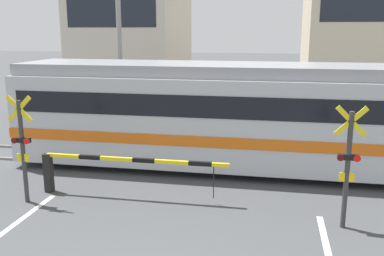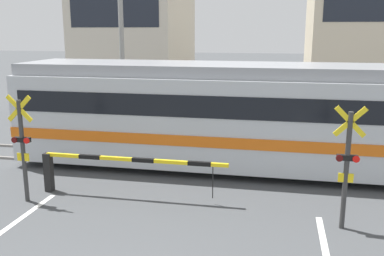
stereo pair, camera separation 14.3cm
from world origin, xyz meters
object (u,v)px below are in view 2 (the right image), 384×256
pedestrian (222,107)px  crossing_barrier_near (99,165)px  crossing_signal_left (22,144)px  crossing_signal_right (347,163)px  crossing_barrier_far (273,125)px  commuter_train (284,115)px

pedestrian → crossing_barrier_near: bearing=-102.6°
crossing_signal_left → crossing_signal_right: size_ratio=1.00×
crossing_barrier_far → pedestrian: size_ratio=3.16×
commuter_train → pedestrian: commuter_train is taller
crossing_barrier_far → pedestrian: bearing=126.7°
commuter_train → pedestrian: (-2.73, 5.93, -0.86)m
commuter_train → pedestrian: size_ratio=10.63×
crossing_barrier_far → crossing_signal_right: size_ratio=1.81×
crossing_signal_left → pedestrian: bearing=69.4°
commuter_train → crossing_signal_right: commuter_train is taller
crossing_signal_left → pedestrian: size_ratio=1.75×
commuter_train → crossing_barrier_near: commuter_train is taller
commuter_train → crossing_signal_right: bearing=-71.4°
commuter_train → crossing_signal_right: (1.32, -3.91, -0.25)m
crossing_barrier_far → pedestrian: (-2.36, 3.17, 0.08)m
commuter_train → crossing_signal_right: 4.14m
crossing_barrier_near → crossing_signal_right: size_ratio=1.81×
crossing_signal_left → crossing_signal_right: same height
crossing_barrier_near → pedestrian: size_ratio=3.16×
crossing_signal_right → pedestrian: (-4.05, 9.85, -0.61)m
commuter_train → crossing_barrier_near: (-4.76, -3.14, -0.94)m
commuter_train → crossing_barrier_far: (-0.36, 2.76, -0.94)m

